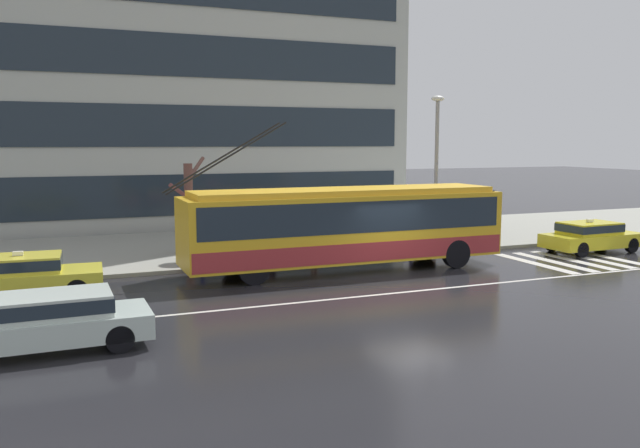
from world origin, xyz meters
name	(u,v)px	position (x,y,z in m)	size (l,w,h in m)	color
ground_plane	(409,282)	(0.00, 0.00, 0.00)	(160.00, 160.00, 0.00)	black
sidewalk_slab	(308,241)	(0.00, 9.27, 0.07)	(80.00, 10.00, 0.14)	gray
crosswalk_stripe_edge_near	(535,263)	(6.11, 1.13, 0.00)	(0.44, 4.40, 0.01)	beige
crosswalk_stripe_inner_a	(553,262)	(7.01, 1.13, 0.00)	(0.44, 4.40, 0.01)	beige
crosswalk_stripe_center	(572,260)	(7.91, 1.13, 0.00)	(0.44, 4.40, 0.01)	beige
crosswalk_stripe_inner_b	(589,259)	(8.81, 1.13, 0.00)	(0.44, 4.40, 0.01)	beige
crosswalk_stripe_edge_far	(607,257)	(9.71, 1.13, 0.00)	(0.44, 4.40, 0.01)	beige
lane_centre_line	(428,290)	(0.00, -1.20, 0.00)	(72.00, 0.14, 0.01)	silver
trolleybus	(346,225)	(-1.07, 2.67, 1.62)	(12.16, 2.62, 5.24)	gold
taxi_ahead_of_bus	(591,235)	(10.00, 2.31, 0.70)	(4.29, 1.95, 1.39)	yellow
taxi_queued_behind_bus	(23,274)	(-11.59, 2.41, 0.70)	(4.38, 2.02, 1.39)	yellow
private_car_oncoming	(50,319)	(-10.83, -3.16, 0.70)	(4.43, 1.82, 1.26)	silver
pedestrian_at_shelter	(274,218)	(-2.79, 5.64, 1.65)	(1.31, 1.31, 1.93)	black
pedestrian_approaching_curb	(201,219)	(-5.62, 5.72, 1.72)	(1.42, 1.42, 1.94)	navy
pedestrian_walking_past	(412,224)	(3.53, 5.92, 1.08)	(0.51, 0.51, 1.59)	#272B4C
pedestrian_waiting_by_pole	(317,213)	(-1.04, 5.55, 1.75)	(1.54, 1.54, 1.98)	#504240
street_lamp	(437,158)	(4.33, 5.34, 3.92)	(0.60, 0.32, 6.35)	#939494
street_tree_bare	(189,203)	(-5.66, 7.81, 2.15)	(1.79, 1.72, 3.83)	brown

